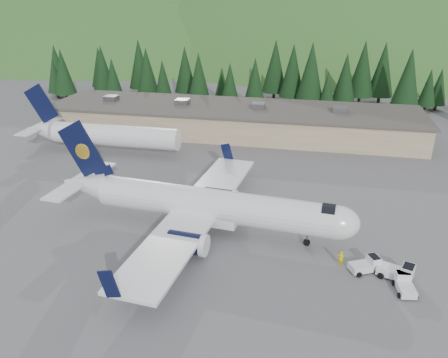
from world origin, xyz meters
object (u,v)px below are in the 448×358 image
(baggage_tug_b, at_px, (399,272))
(ramp_worker, at_px, (341,258))
(terminal_building, at_px, (232,119))
(second_airliner, at_px, (99,134))
(airliner, at_px, (205,205))
(baggage_tug_c, at_px, (404,284))
(baggage_tug_a, at_px, (367,265))

(baggage_tug_b, distance_m, ramp_worker, 5.51)
(terminal_building, bearing_deg, second_airliner, -141.22)
(airliner, xyz_separation_m, baggage_tug_c, (20.90, -7.14, -2.50))
(baggage_tug_c, height_order, terminal_building, terminal_building)
(baggage_tug_b, xyz_separation_m, terminal_building, (-24.59, 43.33, 1.84))
(second_airliner, height_order, baggage_tug_b, second_airliner)
(ramp_worker, bearing_deg, baggage_tug_b, 173.19)
(airliner, distance_m, baggage_tug_c, 22.23)
(baggage_tug_b, bearing_deg, terminal_building, 140.75)
(baggage_tug_b, xyz_separation_m, baggage_tug_c, (0.28, -1.71, -0.11))
(airliner, bearing_deg, second_airliner, 142.93)
(baggage_tug_a, xyz_separation_m, baggage_tug_b, (2.88, -0.76, 0.08))
(baggage_tug_a, xyz_separation_m, ramp_worker, (-2.52, 0.37, 0.14))
(terminal_building, height_order, ramp_worker, terminal_building)
(airliner, height_order, baggage_tug_c, airliner)
(second_airliner, relative_size, terminal_building, 0.39)
(second_airliner, height_order, baggage_tug_a, second_airliner)
(second_airliner, distance_m, baggage_tug_b, 52.29)
(baggage_tug_b, bearing_deg, second_airliner, 169.61)
(second_airliner, relative_size, baggage_tug_a, 8.43)
(baggage_tug_b, bearing_deg, airliner, -173.58)
(airliner, distance_m, baggage_tug_a, 18.52)
(baggage_tug_a, relative_size, terminal_building, 0.05)
(second_airliner, bearing_deg, ramp_worker, -33.82)
(baggage_tug_a, bearing_deg, terminal_building, 90.43)
(second_airliner, xyz_separation_m, baggage_tug_b, (44.51, -27.33, -2.54))
(baggage_tug_a, distance_m, ramp_worker, 2.55)
(airliner, height_order, baggage_tug_a, airliner)
(ramp_worker, bearing_deg, second_airliner, -28.86)
(second_airliner, relative_size, baggage_tug_c, 9.26)
(baggage_tug_a, bearing_deg, second_airliner, 120.85)
(baggage_tug_b, relative_size, ramp_worker, 2.17)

